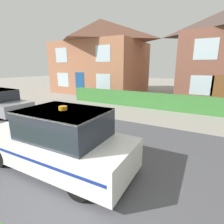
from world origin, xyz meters
The scene contains 4 objects.
road_strip centered at (0.00, 3.84, 0.01)m, with size 28.00×6.30×0.01m, color #4C4C51.
garden_hedge centered at (-1.49, 10.42, 0.48)m, with size 11.64×0.63×0.96m, color #3D7F38.
police_car centered at (-1.39, 2.49, 0.75)m, with size 4.29×1.76×1.68m.
house_left centered at (-8.29, 15.30, 3.64)m, with size 8.70×6.79×7.13m.
Camera 1 is at (1.89, -0.49, 2.62)m, focal length 28.00 mm.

